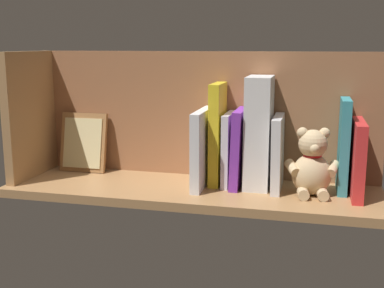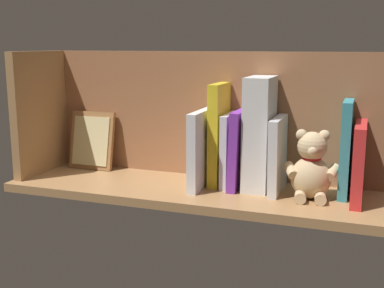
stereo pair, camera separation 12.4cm
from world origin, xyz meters
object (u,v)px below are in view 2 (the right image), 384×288
Objects in this scene: book_0 at (359,162)px; picture_frame_leaning at (92,141)px; teddy_bear at (311,168)px; dictionary_thick_white at (259,133)px.

picture_frame_leaning is at bearing -4.59° from book_0.
picture_frame_leaning is (63.42, -7.92, 1.00)cm from teddy_bear.
dictionary_thick_white reaches higher than book_0.
book_0 is at bearing 175.41° from picture_frame_leaning.
picture_frame_leaning is at bearing -4.36° from dictionary_thick_white.
dictionary_thick_white reaches higher than picture_frame_leaning.
teddy_bear is (10.36, 1.99, -1.82)cm from book_0.
book_0 is at bearing -175.96° from teddy_bear.
dictionary_thick_white is (23.71, -2.11, 4.95)cm from book_0.
book_0 is 74.02cm from picture_frame_leaning.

